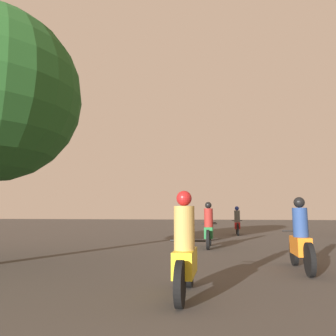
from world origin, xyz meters
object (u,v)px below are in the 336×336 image
(motorcycle_orange, at_px, (301,241))
(motorcycle_black, at_px, (210,227))
(motorcycle_green, at_px, (209,229))
(motorcycle_yellow, at_px, (185,254))
(motorcycle_red, at_px, (237,223))

(motorcycle_orange, bearing_deg, motorcycle_black, 108.38)
(motorcycle_green, bearing_deg, motorcycle_yellow, -90.19)
(motorcycle_orange, xyz_separation_m, motorcycle_green, (-2.23, 4.50, 0.01))
(motorcycle_red, bearing_deg, motorcycle_green, -91.91)
(motorcycle_black, bearing_deg, motorcycle_yellow, -79.87)
(motorcycle_yellow, xyz_separation_m, motorcycle_green, (0.05, 7.15, 0.02))
(motorcycle_green, distance_m, motorcycle_black, 3.54)
(motorcycle_orange, relative_size, motorcycle_red, 1.08)
(motorcycle_yellow, bearing_deg, motorcycle_red, 75.42)
(motorcycle_black, bearing_deg, motorcycle_green, -78.38)
(motorcycle_black, height_order, motorcycle_red, motorcycle_red)
(motorcycle_yellow, bearing_deg, motorcycle_orange, 40.16)
(motorcycle_orange, distance_m, motorcycle_black, 8.37)
(motorcycle_yellow, distance_m, motorcycle_red, 14.30)
(motorcycle_orange, height_order, motorcycle_green, motorcycle_green)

